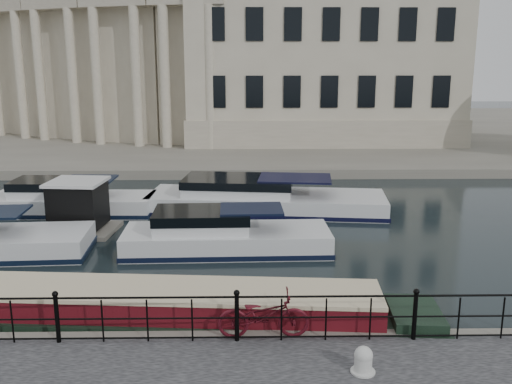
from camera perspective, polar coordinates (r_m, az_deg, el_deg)
ground_plane at (r=15.55m, az=-1.76°, el=-12.54°), size 160.00×160.00×0.00m
far_bank at (r=53.41m, az=-1.21°, el=6.18°), size 120.00×42.00×0.55m
railing at (r=13.01m, az=-1.93°, el=-12.07°), size 24.14×0.14×1.22m
civic_building at (r=48.74m, az=-2.48°, el=13.47°), size 53.55×31.84×16.85m
bicycle at (r=13.19m, az=0.75°, el=-12.19°), size 2.10×0.78×1.09m
mooring_bollard at (r=12.18m, az=10.68°, el=-16.21°), size 0.50×0.50×0.57m
narrowboat at (r=15.03m, az=-11.70°, el=-12.25°), size 15.27×3.15×1.56m
harbour_hut at (r=23.67m, az=-17.32°, el=-1.62°), size 3.03×2.60×2.17m
cabin_cruisers at (r=23.71m, az=-10.96°, el=-2.70°), size 21.32×9.68×1.99m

